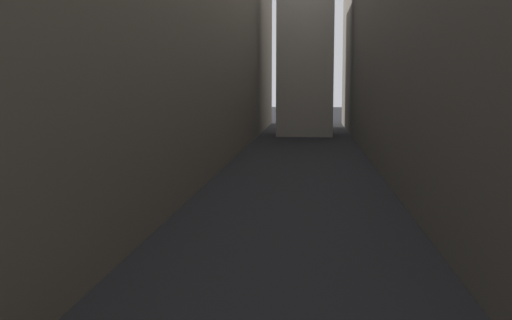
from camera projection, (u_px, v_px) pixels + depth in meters
ground_plane at (299, 171)px, 44.29m from camera, size 264.00×264.00×0.00m
building_block_left at (120, 36)px, 46.31m from camera, size 15.38×108.00×19.09m
building_block_right at (453, 16)px, 44.07m from camera, size 10.24×108.00×21.55m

